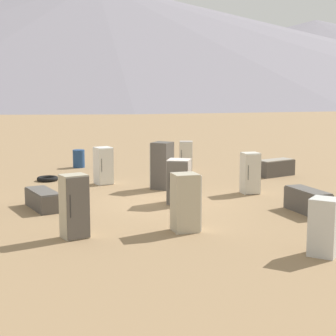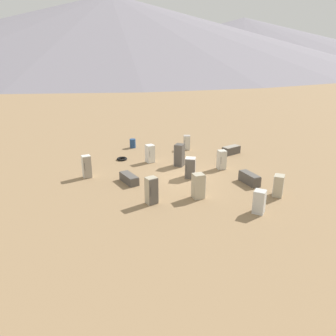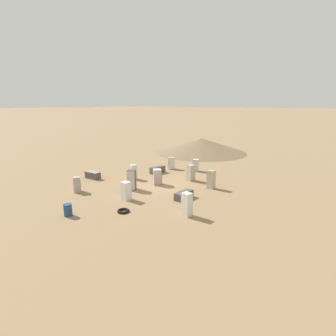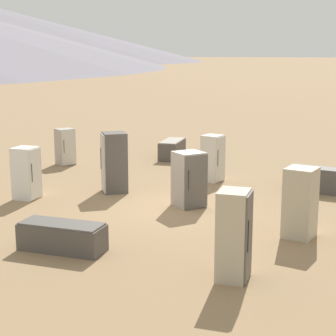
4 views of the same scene
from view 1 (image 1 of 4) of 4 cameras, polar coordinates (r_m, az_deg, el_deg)
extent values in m
plane|color=#937551|center=(19.93, -0.17, -3.53)|extent=(1000.00, 1000.00, 0.00)
cone|color=gray|center=(312.60, 14.67, 11.03)|extent=(288.31, 288.31, 36.36)
cone|color=gray|center=(238.52, -7.24, 12.99)|extent=(327.76, 327.76, 44.29)
cube|color=#4C4742|center=(22.34, -0.58, 0.24)|extent=(0.98, 0.99, 1.87)
cube|color=#BCB7AD|center=(22.50, -1.42, 0.30)|extent=(0.42, 0.61, 1.80)
cylinder|color=#2D2D2D|center=(22.73, -1.19, 0.63)|extent=(0.02, 0.02, 0.66)
cube|color=#A89E93|center=(19.68, 1.13, -1.37)|extent=(1.06, 1.06, 1.56)
cube|color=#56514C|center=(19.30, 0.92, -1.58)|extent=(0.52, 0.56, 1.50)
cylinder|color=#2D2D2D|center=(19.31, 0.13, -1.33)|extent=(0.02, 0.02, 0.55)
cube|color=#4C4742|center=(18.92, 14.00, -3.33)|extent=(1.96, 0.99, 0.73)
cube|color=#56514C|center=(18.85, 14.04, -2.18)|extent=(1.88, 0.95, 0.04)
cube|color=#B2A88E|center=(16.02, 1.74, -3.52)|extent=(0.82, 0.84, 1.67)
cube|color=silver|center=(16.14, 2.98, -3.44)|extent=(0.63, 0.19, 1.61)
cylinder|color=#2D2D2D|center=(15.92, 3.37, -3.31)|extent=(0.02, 0.02, 0.59)
cube|color=beige|center=(21.68, 8.34, -0.51)|extent=(0.75, 0.77, 1.57)
cube|color=beige|center=(21.40, 8.67, -0.64)|extent=(0.21, 0.59, 1.51)
cylinder|color=#2D2D2D|center=(21.27, 8.16, -0.47)|extent=(0.02, 0.02, 0.55)
cube|color=#4C4742|center=(19.40, -12.58, -3.20)|extent=(1.94, 0.76, 0.59)
cube|color=#56514C|center=(19.34, -12.61, -2.28)|extent=(1.86, 0.73, 0.04)
cube|color=#4C4742|center=(25.97, 10.86, -0.01)|extent=(0.82, 1.81, 0.71)
cube|color=gray|center=(25.92, 10.88, 0.81)|extent=(0.79, 1.74, 0.04)
cube|color=white|center=(23.58, -6.59, 0.24)|extent=(0.63, 0.67, 1.55)
cube|color=silver|center=(23.28, -6.26, 0.14)|extent=(0.05, 0.63, 1.49)
cylinder|color=#2D2D2D|center=(23.15, -6.75, 0.27)|extent=(0.02, 0.02, 0.54)
cube|color=silver|center=(14.35, 15.58, -5.79)|extent=(0.88, 0.88, 1.44)
cube|color=gray|center=(14.68, 15.94, -5.49)|extent=(0.57, 0.33, 1.38)
cube|color=#B2A88E|center=(15.56, -9.51, -3.85)|extent=(0.56, 0.68, 1.76)
cube|color=#56514C|center=(15.29, -9.09, -4.07)|extent=(0.04, 0.65, 1.69)
cylinder|color=#2D2D2D|center=(15.16, -9.88, -3.86)|extent=(0.02, 0.02, 0.62)
cube|color=#A89E93|center=(27.19, 1.84, 1.27)|extent=(0.83, 0.84, 1.40)
cube|color=beige|center=(26.89, 1.83, 1.18)|extent=(0.37, 0.51, 1.35)
cylinder|color=#2D2D2D|center=(26.85, 1.36, 1.33)|extent=(0.02, 0.02, 0.49)
torus|color=black|center=(24.82, -12.14, -1.07)|extent=(0.92, 0.92, 0.18)
cylinder|color=navy|center=(28.38, -9.05, 0.95)|extent=(0.58, 0.58, 0.88)
camera|label=2|loc=(6.74, -152.81, 39.18)|focal=35.00mm
camera|label=3|loc=(36.09, -41.65, 12.39)|focal=28.00mm
camera|label=4|loc=(12.99, -51.87, 5.66)|focal=60.00mm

